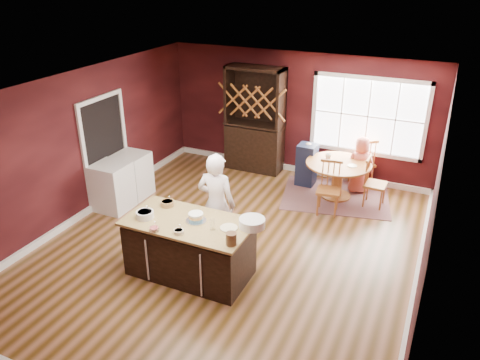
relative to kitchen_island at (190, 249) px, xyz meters
name	(u,v)px	position (x,y,z in m)	size (l,w,h in m)	color
room_shell	(229,173)	(0.23, 0.94, 0.91)	(7.00, 7.00, 7.00)	brown
window	(368,116)	(1.73, 4.41, 1.06)	(2.36, 0.10, 1.66)	white
doorway	(106,151)	(-2.74, 1.54, 0.59)	(0.08, 1.26, 2.13)	white
kitchen_island	(190,249)	(0.00, 0.00, 0.00)	(1.89, 0.99, 0.92)	black
dining_table	(338,173)	(1.40, 3.51, 0.10)	(1.30, 1.30, 0.75)	brown
baker	(217,204)	(0.09, 0.74, 0.43)	(0.63, 0.42, 1.74)	white
layer_cake	(196,217)	(0.10, 0.06, 0.54)	(0.31, 0.31, 0.13)	white
bowl_blue	(145,214)	(-0.64, -0.17, 0.53)	(0.27, 0.27, 0.10)	white
bowl_yellow	(167,203)	(-0.54, 0.29, 0.52)	(0.21, 0.21, 0.08)	#AB734E
bowl_pink	(154,229)	(-0.30, -0.44, 0.51)	(0.15, 0.15, 0.06)	white
bowl_olive	(179,232)	(0.05, -0.35, 0.51)	(0.14, 0.14, 0.05)	beige
drinking_glass	(212,225)	(0.43, -0.06, 0.56)	(0.08, 0.08, 0.16)	white
dinner_plate	(229,228)	(0.63, 0.06, 0.49)	(0.26, 0.26, 0.02)	beige
white_tub	(252,223)	(0.92, 0.24, 0.55)	(0.38, 0.38, 0.13)	white
stoneware_crock	(231,239)	(0.85, -0.30, 0.57)	(0.15, 0.15, 0.18)	brown
toy_figurine	(227,238)	(0.75, -0.23, 0.52)	(0.04, 0.04, 0.07)	yellow
rug	(335,196)	(1.40, 3.51, -0.43)	(2.12, 1.64, 0.01)	brown
chair_east	(376,182)	(2.17, 3.43, 0.06)	(0.42, 0.40, 1.01)	brown
chair_south	(329,188)	(1.41, 2.76, 0.08)	(0.44, 0.41, 1.04)	brown
chair_north	(362,161)	(1.73, 4.30, 0.10)	(0.45, 0.43, 1.08)	brown
seated_woman	(360,165)	(1.76, 3.95, 0.16)	(0.59, 0.38, 1.20)	#C65D4D
high_chair	(307,164)	(0.65, 3.84, 0.03)	(0.38, 0.38, 0.95)	black
toddler	(308,149)	(0.65, 3.86, 0.37)	(0.18, 0.14, 0.26)	#8CA5BF
table_plate	(352,166)	(1.68, 3.45, 0.32)	(0.19, 0.19, 0.01)	beige
table_cup	(328,156)	(1.15, 3.67, 0.36)	(0.12, 0.12, 0.09)	white
hutch	(255,120)	(-0.69, 4.16, 0.74)	(1.29, 0.54, 2.36)	#321A0E
washer	(112,187)	(-2.41, 1.22, 0.02)	(0.64, 0.62, 0.93)	silver
dryer	(133,175)	(-2.41, 1.86, 0.02)	(0.63, 0.61, 0.91)	silver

